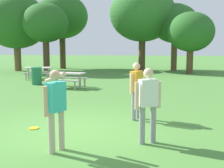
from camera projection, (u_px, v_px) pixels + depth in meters
ground_plane at (68, 131)px, 7.11m from camera, size 120.00×120.00×0.00m
person_thrower at (55, 104)px, 5.63m from camera, size 0.58×0.80×1.64m
person_catcher at (136, 87)px, 8.15m from camera, size 0.37×0.55×1.64m
person_bystander at (148, 101)px, 6.10m from camera, size 0.56×0.36×1.64m
frisbee at (34, 128)px, 7.32m from camera, size 0.25×0.25×0.03m
picnic_table_near at (68, 77)px, 14.53m from camera, size 1.93×1.71×0.77m
picnic_table_far at (38, 70)px, 18.31m from camera, size 1.90×1.67×0.77m
trash_can_further_along at (37, 76)px, 15.73m from camera, size 0.59×0.59×0.96m
tree_tall_left at (16, 22)px, 24.10m from camera, size 5.35×5.35×6.44m
tree_broad_center at (62, 17)px, 26.52m from camera, size 4.82×4.82×6.91m
tree_far_right at (45, 23)px, 22.42m from camera, size 3.61×3.61×5.46m
tree_slender_mid at (142, 14)px, 24.90m from camera, size 5.71×5.71×7.35m
tree_back_left at (175, 24)px, 24.55m from camera, size 3.94×3.94×5.73m
tree_back_right at (191, 32)px, 21.67m from camera, size 3.54×3.54×4.69m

